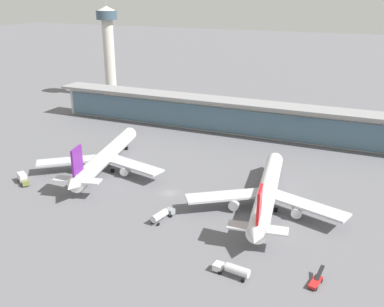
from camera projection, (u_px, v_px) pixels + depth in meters
name	position (u px, v px, depth m)	size (l,w,h in m)	color
ground_plane	(170.00, 193.00, 139.02)	(1200.00, 1200.00, 0.00)	slate
airliner_left_stand	(105.00, 157.00, 155.10)	(45.91, 60.60, 16.28)	white
airliner_centre_stand	(267.00, 193.00, 127.65)	(46.49, 61.02, 16.28)	white
service_truck_near_nose_grey	(162.00, 215.00, 122.04)	(3.98, 8.87, 2.95)	gray
service_truck_under_wing_white	(233.00, 269.00, 98.12)	(8.80, 3.35, 2.95)	silver
service_truck_mid_apron_red	(316.00, 282.00, 95.49)	(2.71, 6.94, 2.70)	#B21E1E
service_truck_by_tail_olive	(23.00, 178.00, 145.86)	(7.38, 5.89, 3.10)	olive
terminal_building	(238.00, 116.00, 195.32)	(183.60, 12.80, 15.20)	beige
control_tower	(108.00, 44.00, 253.89)	(12.00, 12.00, 57.58)	beige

